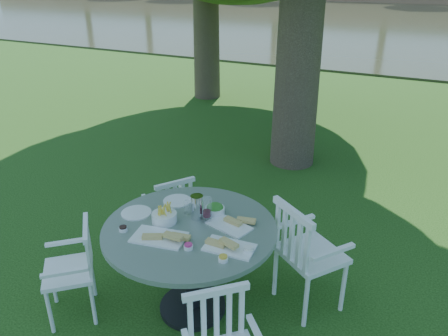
# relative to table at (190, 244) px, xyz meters

# --- Properties ---
(ground) EXTENTS (140.00, 140.00, 0.00)m
(ground) POSITION_rel_table_xyz_m (-0.22, 0.84, -0.66)
(ground) COLOR #11360B
(ground) RESTS_ON ground
(table) EXTENTS (1.36, 1.36, 0.82)m
(table) POSITION_rel_table_xyz_m (0.00, 0.00, 0.00)
(table) COLOR black
(table) RESTS_ON ground
(chair_ne) EXTENTS (0.67, 0.67, 0.98)m
(chair_ne) POSITION_rel_table_xyz_m (0.79, 0.43, -0.08)
(chair_ne) COLOR white
(chair_ne) RESTS_ON ground
(chair_nw) EXTENTS (0.55, 0.56, 0.82)m
(chair_nw) POSITION_rel_table_xyz_m (-0.61, 0.68, -0.18)
(chair_nw) COLOR white
(chair_nw) RESTS_ON ground
(chair_sw) EXTENTS (0.57, 0.57, 0.83)m
(chair_sw) POSITION_rel_table_xyz_m (-0.80, -0.43, -0.17)
(chair_sw) COLOR white
(chair_sw) RESTS_ON ground
(tableware) EXTENTS (1.21, 0.81, 0.21)m
(tableware) POSITION_rel_table_xyz_m (-0.04, 0.04, 0.20)
(tableware) COLOR white
(tableware) RESTS_ON table
(river) EXTENTS (100.00, 28.00, 0.12)m
(river) POSITION_rel_table_xyz_m (-0.22, 23.84, -0.66)
(river) COLOR #2E321E
(river) RESTS_ON ground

